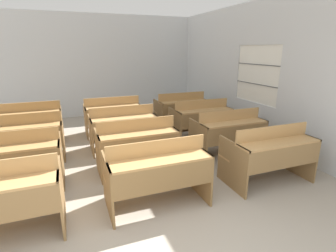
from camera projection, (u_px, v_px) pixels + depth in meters
wall_back at (90, 66)px, 7.83m from camera, size 6.51×0.06×3.00m
wall_right_with_window at (253, 72)px, 5.86m from camera, size 0.06×6.84×3.00m
bench_front_center at (157, 172)px, 3.38m from camera, size 1.29×0.73×0.91m
bench_front_right at (270, 153)px, 3.98m from camera, size 1.29×0.73×0.91m
bench_second_left at (13, 160)px, 3.74m from camera, size 1.29×0.73×0.91m
bench_second_center at (137, 144)px, 4.37m from camera, size 1.29×0.73×0.91m
bench_second_right at (228, 132)px, 4.99m from camera, size 1.29×0.73×0.91m
bench_third_left at (25, 137)px, 4.72m from camera, size 1.29×0.73×0.91m
bench_third_center at (123, 127)px, 5.33m from camera, size 1.29×0.73×0.91m
bench_third_right at (201, 118)px, 5.97m from camera, size 1.29×0.73×0.91m
bench_back_left at (30, 122)px, 5.70m from camera, size 1.29×0.73×0.91m
bench_back_center at (113, 115)px, 6.31m from camera, size 1.29×0.73×0.91m
bench_back_right at (181, 109)px, 6.94m from camera, size 1.29×0.73×0.91m
wastepaper_bin at (197, 111)px, 7.93m from camera, size 0.26×0.26×0.40m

